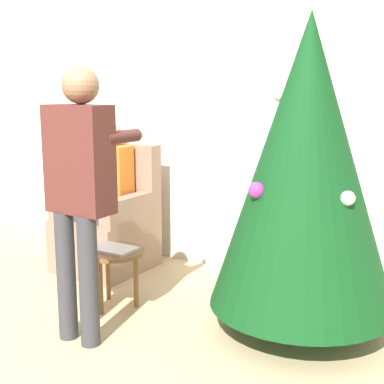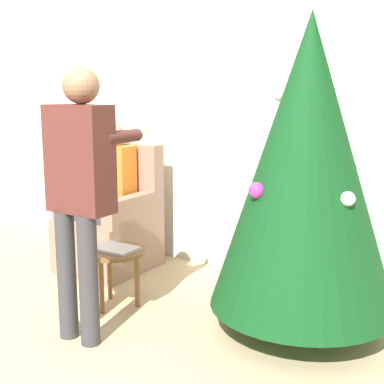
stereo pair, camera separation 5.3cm
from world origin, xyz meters
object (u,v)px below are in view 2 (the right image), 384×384
armchair (112,227)px  person_standing (80,180)px  christmas_tree (306,165)px  side_stool (116,258)px  person_seated (108,189)px

armchair → person_standing: 1.53m
christmas_tree → side_stool: 1.52m
armchair → person_standing: (0.77, -1.14, 0.65)m
armchair → side_stool: armchair is taller
christmas_tree → side_stool: (-1.28, -0.36, -0.74)m
christmas_tree → person_seated: (-1.89, 0.27, -0.40)m
christmas_tree → armchair: bearing=170.9°
christmas_tree → person_standing: size_ratio=1.20×
armchair → side_stool: (0.62, -0.66, 0.00)m
person_seated → person_standing: person_standing is taller
person_standing → person_seated: bearing=125.0°
armchair → side_stool: size_ratio=2.47×
christmas_tree → person_standing: bearing=-143.2°
person_seated → side_stool: person_seated is taller
person_seated → side_stool: size_ratio=2.93×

